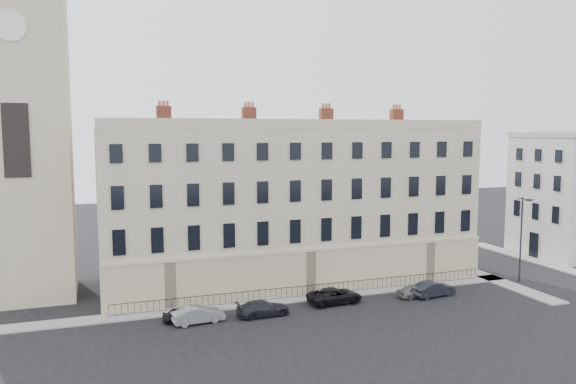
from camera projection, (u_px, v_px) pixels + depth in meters
name	position (u px, v px, depth m)	size (l,w,h in m)	color
ground	(403.00, 307.00, 47.24)	(160.00, 160.00, 0.00)	black
terrace	(289.00, 204.00, 55.68)	(36.22, 12.22, 17.00)	#B7AD88
church_tower	(19.00, 86.00, 48.45)	(8.00, 8.13, 44.00)	#B7AD88
adjacent_building	(570.00, 197.00, 66.35)	(10.00, 10.00, 14.00)	beige
pavement_terrace	(272.00, 301.00, 48.63)	(48.00, 2.00, 0.12)	gray
pavement_east_return	(471.00, 271.00, 59.02)	(2.00, 24.00, 0.12)	gray
pavement_adjacent	(533.00, 260.00, 64.19)	(2.00, 20.00, 0.12)	gray
railings	(313.00, 290.00, 50.27)	(35.00, 0.04, 0.96)	black
car_a	(183.00, 314.00, 43.67)	(1.29, 3.21, 1.09)	black
car_b	(198.00, 315.00, 43.27)	(1.40, 4.03, 1.33)	gray
car_c	(263.00, 308.00, 44.93)	(1.76, 4.33, 1.26)	black
car_d	(335.00, 296.00, 48.21)	(2.23, 4.83, 1.34)	black
car_e	(415.00, 291.00, 49.99)	(1.35, 3.34, 1.14)	slate
car_f	(433.00, 289.00, 50.20)	(1.45, 4.16, 1.37)	black
streetlamp	(522.00, 235.00, 54.59)	(0.81, 1.73, 8.39)	#29292D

